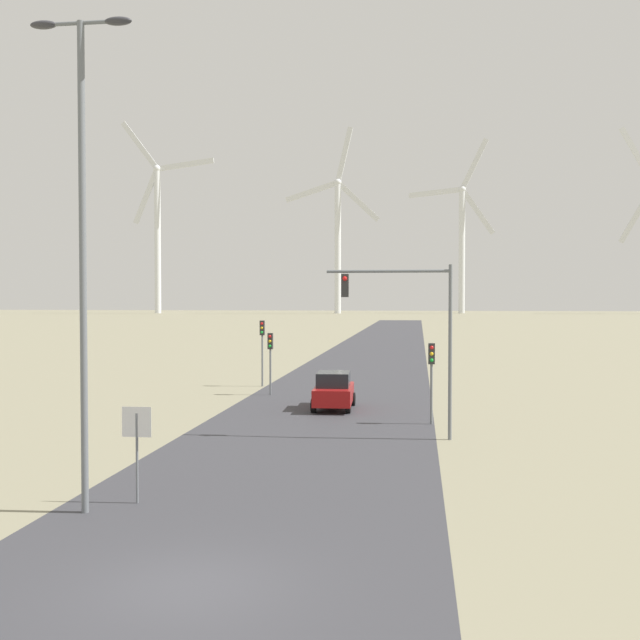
% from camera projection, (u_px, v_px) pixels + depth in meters
% --- Properties ---
extents(ground_plane, '(600.00, 600.00, 0.00)m').
position_uv_depth(ground_plane, '(188.00, 586.00, 14.14)').
color(ground_plane, gray).
extents(road_surface, '(10.00, 240.00, 0.01)m').
position_uv_depth(road_surface, '(366.00, 364.00, 61.70)').
color(road_surface, '#38383D').
rests_on(road_surface, ground).
extents(streetlamp, '(2.66, 0.32, 12.41)m').
position_uv_depth(streetlamp, '(82.00, 217.00, 18.76)').
color(streetlamp, slate).
rests_on(streetlamp, ground).
extents(stop_sign_near, '(0.81, 0.07, 2.58)m').
position_uv_depth(stop_sign_near, '(137.00, 436.00, 19.79)').
color(stop_sign_near, slate).
rests_on(stop_sign_near, ground).
extents(traffic_light_post_near_left, '(0.28, 0.34, 3.48)m').
position_uv_depth(traffic_light_post_near_left, '(270.00, 350.00, 41.81)').
color(traffic_light_post_near_left, slate).
rests_on(traffic_light_post_near_left, ground).
extents(traffic_light_post_near_right, '(0.28, 0.34, 3.50)m').
position_uv_depth(traffic_light_post_near_right, '(432.00, 365.00, 32.17)').
color(traffic_light_post_near_right, slate).
rests_on(traffic_light_post_near_right, ground).
extents(traffic_light_post_mid_left, '(0.28, 0.34, 4.06)m').
position_uv_depth(traffic_light_post_mid_left, '(262.00, 338.00, 45.90)').
color(traffic_light_post_mid_left, slate).
rests_on(traffic_light_post_mid_left, ground).
extents(traffic_light_mast_overhead, '(4.84, 0.34, 6.73)m').
position_uv_depth(traffic_light_mast_overhead, '(409.00, 315.00, 28.79)').
color(traffic_light_mast_overhead, slate).
rests_on(traffic_light_mast_overhead, ground).
extents(car_approaching, '(1.97, 4.17, 1.83)m').
position_uv_depth(car_approaching, '(334.00, 391.00, 36.59)').
color(car_approaching, maroon).
rests_on(car_approaching, ground).
extents(wind_turbine_far_left, '(33.31, 2.60, 67.03)m').
position_uv_depth(wind_turbine_far_left, '(157.00, 225.00, 260.32)').
color(wind_turbine_far_left, silver).
rests_on(wind_turbine_far_left, ground).
extents(wind_turbine_left, '(33.27, 3.75, 64.20)m').
position_uv_depth(wind_turbine_left, '(338.00, 233.00, 258.44)').
color(wind_turbine_left, silver).
rests_on(wind_turbine_left, ground).
extents(wind_turbine_center, '(29.90, 5.78, 60.70)m').
position_uv_depth(wind_turbine_center, '(462.00, 236.00, 261.63)').
color(wind_turbine_center, silver).
rests_on(wind_turbine_center, ground).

